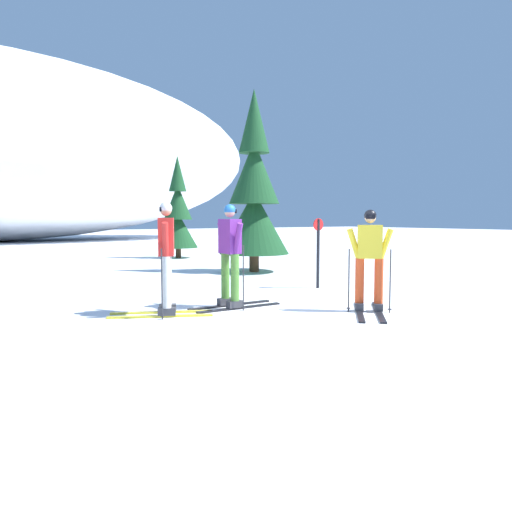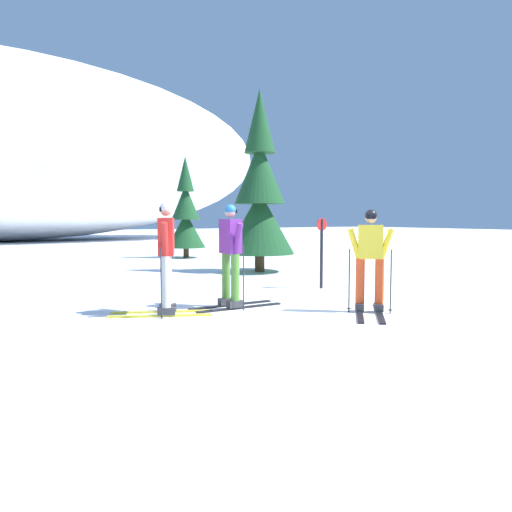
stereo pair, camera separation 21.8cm
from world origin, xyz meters
name	(u,v)px [view 1 (the left image)]	position (x,y,z in m)	size (l,w,h in m)	color
ground_plane	(287,315)	(0.00, 0.00, 0.00)	(120.00, 120.00, 0.00)	white
skier_purple_jacket	(230,253)	(-0.43, 1.09, 0.97)	(1.67, 0.80, 1.83)	black
skier_yellow_jacket	(370,259)	(1.34, -0.53, 0.90)	(1.52, 1.60, 1.73)	black
skier_red_jacket	(166,255)	(-1.64, 1.11, 0.99)	(1.71, 1.14, 1.85)	gold
pine_tree_center_right	(254,196)	(3.16, 5.78, 2.23)	(2.06, 2.06, 5.33)	#47301E
pine_tree_far_right	(178,215)	(3.45, 11.72, 1.69)	(1.56, 1.56, 4.05)	#47301E
trail_marker_post	(318,249)	(2.49, 2.12, 0.90)	(0.28, 0.07, 1.59)	black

